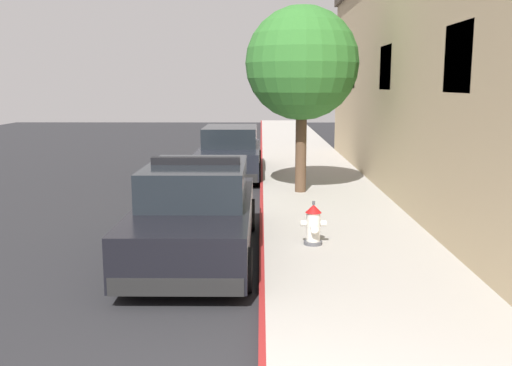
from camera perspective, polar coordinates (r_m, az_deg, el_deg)
name	(u,v)px	position (r m, az deg, el deg)	size (l,w,h in m)	color
ground_plane	(81,208)	(14.58, -17.12, -2.40)	(28.61, 60.00, 0.20)	#232326
sidewalk_pavement	(326,201)	(13.95, 7.04, -1.82)	(3.07, 60.00, 0.16)	#9E9991
curb_painted_edge	(262,201)	(13.86, 0.56, -1.83)	(0.08, 60.00, 0.16)	maroon
storefront_building	(489,72)	(15.73, 22.28, 10.24)	(5.48, 19.35, 6.36)	tan
police_cruiser	(196,213)	(9.70, -5.99, -2.96)	(1.94, 4.84, 1.68)	black
parked_car_silver_ahead	(230,153)	(18.12, -2.58, 3.04)	(1.94, 4.84, 1.56)	black
fire_hydrant	(313,225)	(9.86, 5.75, -4.16)	(0.44, 0.40, 0.76)	#4C4C51
street_tree	(302,64)	(14.47, 4.62, 11.78)	(2.82, 2.82, 4.65)	brown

